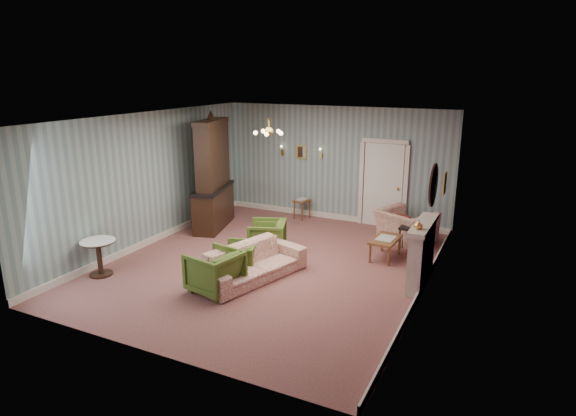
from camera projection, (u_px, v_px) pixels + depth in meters
The scene contains 27 objects.
floor at pixel (270, 265), 9.71m from camera, with size 7.00×7.00×0.00m, color #8E5752.
ceiling at pixel (269, 118), 8.92m from camera, with size 7.00×7.00×0.00m, color white.
wall_back at pixel (334, 164), 12.35m from camera, with size 6.00×6.00×0.00m, color slate.
wall_front at pixel (143, 254), 6.29m from camera, with size 6.00×6.00×0.00m, color slate.
wall_left at pixel (148, 180), 10.58m from camera, with size 7.00×7.00×0.00m, color slate.
wall_right at pixel (429, 214), 8.06m from camera, with size 7.00×7.00×0.00m, color slate.
wall_right_floral at pixel (428, 214), 8.06m from camera, with size 7.00×7.00×0.00m, color #B45A6C.
door at pixel (383, 184), 11.87m from camera, with size 1.12×0.12×2.16m, color white, non-canonical shape.
olive_chair_a at pixel (215, 269), 8.43m from camera, with size 0.80×0.75×0.82m, color #4C6724.
olive_chair_b at pixel (240, 256), 9.28m from camera, with size 0.63×0.59×0.65m, color #4C6724.
olive_chair_c at pixel (267, 235), 10.27m from camera, with size 0.74×0.70×0.76m, color #4C6724.
sofa_chintz at pixel (252, 257), 8.95m from camera, with size 2.16×0.63×0.84m, color #A04340.
wingback_chair at pixel (406, 221), 10.86m from camera, with size 1.14×0.74×1.00m, color #A04340.
dresser at pixel (212, 172), 11.68m from camera, with size 0.58×1.68×2.80m, color black, non-canonical shape.
fireplace at pixel (422, 254), 8.70m from camera, with size 0.30×1.40×1.16m, color beige, non-canonical shape.
mantel_vase at pixel (418, 225), 8.18m from camera, with size 0.15×0.15×0.15m, color gold.
oval_mirror at pixel (433, 185), 8.31m from camera, with size 0.04×0.76×0.84m, color white, non-canonical shape.
framed_print at pixel (445, 183), 9.54m from camera, with size 0.04×0.34×0.42m, color gold, non-canonical shape.
coffee_table at pixel (385, 248), 9.98m from camera, with size 0.48×0.86×0.44m, color brown, non-canonical shape.
side_table_black at pixel (408, 239), 10.34m from camera, with size 0.37×0.37×0.55m, color black, non-canonical shape.
pedestal_table at pixel (99, 258), 9.13m from camera, with size 0.64×0.64×0.70m, color black, non-canonical shape.
nesting_table at pixel (302, 208), 12.67m from camera, with size 0.33×0.42×0.55m, color brown, non-canonical shape.
gilt_mirror_back at pixel (301, 152), 12.62m from camera, with size 0.28×0.06×0.36m, color gold, non-canonical shape.
sconce_left at pixel (282, 151), 12.84m from camera, with size 0.16×0.12×0.30m, color gold, non-canonical shape.
sconce_right at pixel (321, 154), 12.38m from camera, with size 0.16×0.12×0.30m, color gold, non-canonical shape.
chandelier at pixel (269, 133), 9.00m from camera, with size 0.56×0.56×0.36m, color gold, non-canonical shape.
burgundy_cushion at pixel (402, 223), 10.75m from camera, with size 0.38×0.10×0.38m, color maroon.
Camera 1 is at (4.27, -7.98, 3.73)m, focal length 30.34 mm.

